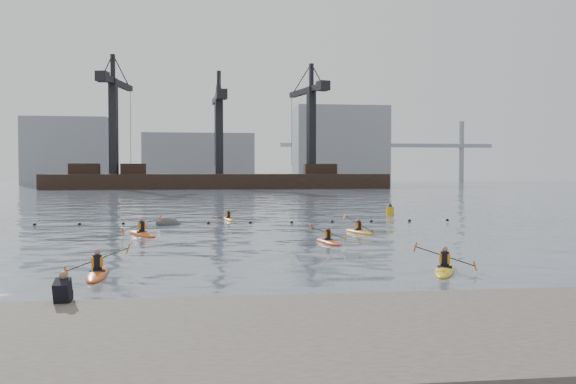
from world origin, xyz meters
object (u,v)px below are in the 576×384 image
at_px(kayaker_5, 229,219).
at_px(kayaker_3, 359,231).
at_px(kayaker_2, 142,233).
at_px(nav_buoy, 390,211).
at_px(kayaker_0, 97,273).
at_px(mooring_buoy, 169,225).
at_px(kayaker_1, 445,269).
at_px(kayaker_4, 328,241).

bearing_deg(kayaker_5, kayaker_3, -63.76).
distance_m(kayaker_2, nav_buoy, 23.69).
bearing_deg(kayaker_3, kayaker_0, -150.09).
xyz_separation_m(kayaker_5, nav_buoy, (13.84, 3.34, 0.28)).
distance_m(kayaker_2, mooring_buoy, 7.05).
bearing_deg(kayaker_5, kayaker_1, -82.85).
xyz_separation_m(kayaker_1, kayaker_3, (0.27, 14.46, -0.01)).
distance_m(kayaker_1, mooring_buoy, 24.59).
relative_size(kayaker_1, mooring_buoy, 1.66).
xyz_separation_m(kayaker_1, kayaker_2, (-12.73, 14.71, 0.01)).
xyz_separation_m(kayaker_0, mooring_buoy, (1.14, 20.90, -0.10)).
bearing_deg(kayaker_4, kayaker_2, -37.95).
bearing_deg(kayaker_2, kayaker_0, -118.32).
bearing_deg(kayaker_1, kayaker_2, 155.81).
bearing_deg(kayaker_0, kayaker_3, 42.74).
bearing_deg(kayaker_3, kayaker_2, 162.45).
bearing_deg(kayaker_4, mooring_buoy, -64.26).
height_order(kayaker_0, mooring_buoy, kayaker_0).
bearing_deg(kayaker_1, mooring_buoy, 143.16).
relative_size(mooring_buoy, nav_buoy, 1.69).
bearing_deg(kayaker_3, kayaker_4, -136.76).
xyz_separation_m(kayaker_1, nav_buoy, (6.49, 28.55, 0.26)).
relative_size(kayaker_3, kayaker_5, 1.09).
bearing_deg(nav_buoy, mooring_buoy, -159.21).
xyz_separation_m(kayaker_0, kayaker_2, (0.04, 13.94, 0.01)).
bearing_deg(kayaker_3, kayaker_1, -107.54).
distance_m(kayaker_3, kayaker_4, 5.69).
bearing_deg(mooring_buoy, kayaker_4, -53.27).
distance_m(mooring_buoy, nav_buoy, 19.39).
bearing_deg(kayaker_1, kayaker_0, -158.52).
height_order(kayaker_1, mooring_buoy, kayaker_1).
xyz_separation_m(kayaker_1, kayaker_5, (-7.35, 25.20, -0.02)).
distance_m(kayaker_5, mooring_buoy, 5.56).
bearing_deg(kayaker_1, kayaker_3, 113.84).
height_order(kayaker_2, nav_buoy, kayaker_2).
relative_size(kayaker_0, nav_buoy, 2.86).
bearing_deg(nav_buoy, kayaker_4, -115.55).
xyz_separation_m(kayaker_0, kayaker_4, (10.18, 8.78, -0.01)).
bearing_deg(kayaker_0, kayaker_1, -7.08).
bearing_deg(kayaker_4, kayaker_1, 94.21).
height_order(kayaker_5, nav_buoy, nav_buoy).
height_order(mooring_buoy, nav_buoy, nav_buoy).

